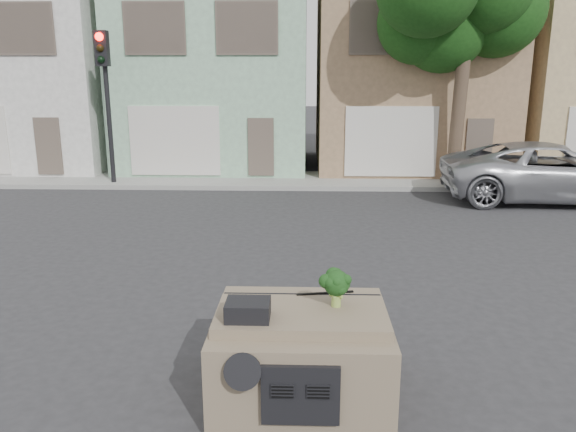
{
  "coord_description": "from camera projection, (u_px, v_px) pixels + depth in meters",
  "views": [
    {
      "loc": [
        0.04,
        -8.97,
        3.69
      ],
      "look_at": [
        -0.27,
        0.5,
        1.3
      ],
      "focal_mm": 35.0,
      "sensor_mm": 36.0,
      "label": 1
    }
  ],
  "objects": [
    {
      "name": "instrument_hump",
      "position": [
        248.0,
        310.0,
        6.07
      ],
      "size": [
        0.48,
        0.38,
        0.2
      ],
      "primitive_type": "cube",
      "color": "black",
      "rests_on": "car_dashboard"
    },
    {
      "name": "tree_near",
      "position": [
        462.0,
        57.0,
        17.9
      ],
      "size": [
        4.4,
        4.0,
        8.5
      ],
      "primitive_type": "cube",
      "color": "#163E11",
      "rests_on": "ground"
    },
    {
      "name": "townhouse_white",
      "position": [
        39.0,
        73.0,
        23.08
      ],
      "size": [
        7.2,
        8.2,
        7.55
      ],
      "primitive_type": "cube",
      "color": "silver",
      "rests_on": "ground"
    },
    {
      "name": "townhouse_tan",
      "position": [
        405.0,
        73.0,
        22.6
      ],
      "size": [
        7.2,
        8.2,
        7.55
      ],
      "primitive_type": "cube",
      "color": "#957454",
      "rests_on": "ground"
    },
    {
      "name": "wiper_arm",
      "position": [
        325.0,
        293.0,
        6.78
      ],
      "size": [
        0.69,
        0.15,
        0.02
      ],
      "primitive_type": "cube",
      "rotation": [
        0.0,
        0.0,
        0.17
      ],
      "color": "black",
      "rests_on": "car_dashboard"
    },
    {
      "name": "ground_plane",
      "position": [
        303.0,
        297.0,
        9.6
      ],
      "size": [
        120.0,
        120.0,
        0.0
      ],
      "primitive_type": "plane",
      "color": "#303033",
      "rests_on": "ground"
    },
    {
      "name": "car_dashboard",
      "position": [
        301.0,
        351.0,
        6.56
      ],
      "size": [
        2.0,
        1.8,
        1.12
      ],
      "primitive_type": "cube",
      "color": "#796952",
      "rests_on": "ground"
    },
    {
      "name": "traffic_signal",
      "position": [
        107.0,
        111.0,
        18.39
      ],
      "size": [
        0.4,
        0.4,
        5.1
      ],
      "primitive_type": "cube",
      "color": "black",
      "rests_on": "ground"
    },
    {
      "name": "townhouse_mint",
      "position": [
        220.0,
        73.0,
        22.84
      ],
      "size": [
        7.2,
        8.2,
        7.55
      ],
      "primitive_type": "cube",
      "color": "#93C09E",
      "rests_on": "ground"
    },
    {
      "name": "silver_pickup",
      "position": [
        547.0,
        201.0,
        16.9
      ],
      "size": [
        6.45,
        3.27,
        1.75
      ],
      "primitive_type": "imported",
      "rotation": [
        0.0,
        0.0,
        1.51
      ],
      "color": "#ACADB4",
      "rests_on": "ground"
    },
    {
      "name": "sidewalk",
      "position": [
        305.0,
        180.0,
        19.76
      ],
      "size": [
        40.0,
        3.0,
        0.15
      ],
      "primitive_type": "cube",
      "color": "gray",
      "rests_on": "ground"
    },
    {
      "name": "broccoli",
      "position": [
        336.0,
        288.0,
        6.37
      ],
      "size": [
        0.48,
        0.48,
        0.44
      ],
      "primitive_type": "cube",
      "rotation": [
        0.0,
        0.0,
        5.17
      ],
      "color": "#133411",
      "rests_on": "car_dashboard"
    }
  ]
}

